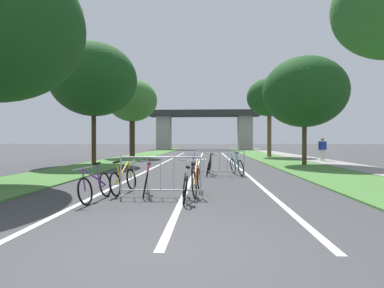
# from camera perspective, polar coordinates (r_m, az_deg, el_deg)

# --- Properties ---
(ground_plane) EXTENTS (300.00, 300.00, 0.00)m
(ground_plane) POSITION_cam_1_polar(r_m,az_deg,el_deg) (4.16, -6.30, -19.76)
(ground_plane) COLOR #3D3D3F
(grass_verge_left) EXTENTS (3.22, 57.44, 0.05)m
(grass_verge_left) POSITION_cam_1_polar(r_m,az_deg,el_deg) (28.13, -10.24, -2.34)
(grass_verge_left) COLOR #477A38
(grass_verge_left) RESTS_ON ground
(grass_verge_right) EXTENTS (3.22, 57.44, 0.05)m
(grass_verge_right) POSITION_cam_1_polar(r_m,az_deg,el_deg) (27.87, 13.73, -2.38)
(grass_verge_right) COLOR #477A38
(grass_verge_right) RESTS_ON ground
(sidewalk_path_right) EXTENTS (2.19, 57.44, 0.08)m
(sidewalk_path_right) POSITION_cam_1_polar(r_m,az_deg,el_deg) (28.50, 19.09, -2.30)
(sidewalk_path_right) COLOR gray
(sidewalk_path_right) RESTS_ON ground
(lane_stripe_center) EXTENTS (0.14, 33.23, 0.01)m
(lane_stripe_center) POSITION_cam_1_polar(r_m,az_deg,el_deg) (20.52, 1.24, -3.46)
(lane_stripe_center) COLOR silver
(lane_stripe_center) RESTS_ON ground
(lane_stripe_right_lane) EXTENTS (0.14, 33.23, 0.01)m
(lane_stripe_right_lane) POSITION_cam_1_polar(r_m,az_deg,el_deg) (20.58, 7.70, -3.46)
(lane_stripe_right_lane) COLOR silver
(lane_stripe_right_lane) RESTS_ON ground
(lane_stripe_left_lane) EXTENTS (0.14, 33.23, 0.01)m
(lane_stripe_left_lane) POSITION_cam_1_polar(r_m,az_deg,el_deg) (20.73, -5.17, -3.43)
(lane_stripe_left_lane) COLOR silver
(lane_stripe_left_lane) RESTS_ON ground
(overpass_bridge) EXTENTS (18.68, 4.20, 6.60)m
(overpass_bridge) POSITION_cam_1_polar(r_m,az_deg,el_deg) (51.42, 2.31, 4.08)
(overpass_bridge) COLOR #2D2D30
(overpass_bridge) RESTS_ON ground
(tree_left_maple_mid) EXTENTS (5.37, 5.37, 7.57)m
(tree_left_maple_mid) POSITION_cam_1_polar(r_m,az_deg,el_deg) (20.26, -18.06, 11.45)
(tree_left_maple_mid) COLOR #3D2D1E
(tree_left_maple_mid) RESTS_ON ground
(tree_left_oak_mid) EXTENTS (4.32, 4.32, 6.83)m
(tree_left_oak_mid) POSITION_cam_1_polar(r_m,az_deg,el_deg) (27.04, -11.22, 8.01)
(tree_left_oak_mid) COLOR #3D2D1E
(tree_left_oak_mid) RESTS_ON ground
(tree_right_oak_near) EXTENTS (4.88, 4.88, 6.41)m
(tree_right_oak_near) POSITION_cam_1_polar(r_m,az_deg,el_deg) (19.30, 20.46, 9.14)
(tree_right_oak_near) COLOR #4C3823
(tree_right_oak_near) RESTS_ON ground
(tree_right_pine_near) EXTENTS (4.02, 4.02, 7.08)m
(tree_right_pine_near) POSITION_cam_1_polar(r_m,az_deg,el_deg) (28.25, 14.39, 8.48)
(tree_right_pine_near) COLOR brown
(tree_right_pine_near) RESTS_ON ground
(crowd_barrier_nearest) EXTENTS (2.13, 0.50, 1.05)m
(crowd_barrier_nearest) POSITION_cam_1_polar(r_m,az_deg,el_deg) (7.86, -5.97, -6.23)
(crowd_barrier_nearest) COLOR #ADADB2
(crowd_barrier_nearest) RESTS_ON ground
(crowd_barrier_second) EXTENTS (2.13, 0.53, 1.05)m
(crowd_barrier_second) POSITION_cam_1_polar(r_m,az_deg,el_deg) (12.69, 5.20, -3.64)
(crowd_barrier_second) COLOR #ADADB2
(crowd_barrier_second) RESTS_ON ground
(bicycle_teal_0) EXTENTS (0.66, 1.70, 0.98)m
(bicycle_teal_0) POSITION_cam_1_polar(r_m,az_deg,el_deg) (13.17, 8.41, -4.09)
(bicycle_teal_0) COLOR black
(bicycle_teal_0) RESTS_ON ground
(bicycle_yellow_1) EXTENTS (0.45, 1.75, 0.91)m
(bicycle_yellow_1) POSITION_cam_1_polar(r_m,az_deg,el_deg) (8.63, -12.77, -6.68)
(bicycle_yellow_1) COLOR black
(bicycle_yellow_1) RESTS_ON ground
(bicycle_blue_2) EXTENTS (0.55, 1.58, 0.92)m
(bicycle_blue_2) POSITION_cam_1_polar(r_m,az_deg,el_deg) (12.26, 0.08, -4.52)
(bicycle_blue_2) COLOR black
(bicycle_blue_2) RESTS_ON ground
(bicycle_orange_3) EXTENTS (0.52, 1.72, 0.94)m
(bicycle_orange_3) POSITION_cam_1_polar(r_m,az_deg,el_deg) (8.15, 0.86, -6.89)
(bicycle_orange_3) COLOR black
(bicycle_orange_3) RESTS_ON ground
(bicycle_black_4) EXTENTS (0.50, 1.70, 0.95)m
(bicycle_black_4) POSITION_cam_1_polar(r_m,az_deg,el_deg) (13.06, 3.29, -4.20)
(bicycle_black_4) COLOR black
(bicycle_black_4) RESTS_ON ground
(bicycle_purple_5) EXTENTS (0.54, 1.70, 0.91)m
(bicycle_purple_5) POSITION_cam_1_polar(r_m,az_deg,el_deg) (7.71, -17.69, -7.55)
(bicycle_purple_5) COLOR black
(bicycle_purple_5) RESTS_ON ground
(bicycle_red_6) EXTENTS (0.67, 1.62, 0.97)m
(bicycle_red_6) POSITION_cam_1_polar(r_m,az_deg,el_deg) (8.34, -8.65, -6.85)
(bicycle_red_6) COLOR black
(bicycle_red_6) RESTS_ON ground
(bicycle_silver_7) EXTENTS (0.53, 1.64, 0.98)m
(bicycle_silver_7) POSITION_cam_1_polar(r_m,az_deg,el_deg) (7.43, -1.30, -7.76)
(bicycle_silver_7) COLOR black
(bicycle_silver_7) RESTS_ON ground
(pedestrian_strolling) EXTENTS (0.60, 0.37, 1.68)m
(pedestrian_strolling) POSITION_cam_1_polar(r_m,az_deg,el_deg) (22.95, 23.38, -0.54)
(pedestrian_strolling) COLOR beige
(pedestrian_strolling) RESTS_ON ground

